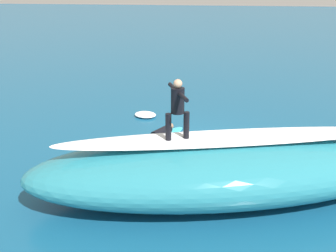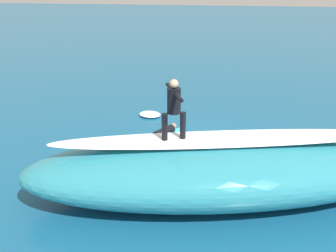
# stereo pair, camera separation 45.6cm
# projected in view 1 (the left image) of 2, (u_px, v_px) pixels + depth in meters

# --- Properties ---
(ground_plane) EXTENTS (120.00, 120.00, 0.00)m
(ground_plane) POSITION_uv_depth(u_px,v_px,m) (205.00, 150.00, 12.89)
(ground_plane) COLOR #145175
(wave_crest) EXTENTS (10.19, 5.31, 1.56)m
(wave_crest) POSITION_uv_depth(u_px,v_px,m) (225.00, 169.00, 9.95)
(wave_crest) COLOR teal
(wave_crest) RESTS_ON ground_plane
(wave_foam_lip) EXTENTS (8.29, 3.04, 0.08)m
(wave_foam_lip) POSITION_uv_depth(u_px,v_px,m) (227.00, 138.00, 9.66)
(wave_foam_lip) COLOR white
(wave_foam_lip) RESTS_ON wave_crest
(surfboard_riding) EXTENTS (2.04, 1.22, 0.07)m
(surfboard_riding) POSITION_uv_depth(u_px,v_px,m) (177.00, 141.00, 9.52)
(surfboard_riding) COLOR #EAE5C6
(surfboard_riding) RESTS_ON wave_crest
(surfer_riding) EXTENTS (0.59, 1.30, 1.44)m
(surfer_riding) POSITION_uv_depth(u_px,v_px,m) (178.00, 105.00, 9.21)
(surfer_riding) COLOR black
(surfer_riding) RESTS_ON surfboard_riding
(surfboard_paddling) EXTENTS (1.68, 2.37, 0.07)m
(surfboard_paddling) POSITION_uv_depth(u_px,v_px,m) (162.00, 137.00, 13.80)
(surfboard_paddling) COLOR #33B2D1
(surfboard_paddling) RESTS_ON ground_plane
(surfer_paddling) EXTENTS (1.05, 1.63, 0.32)m
(surfer_paddling) POSITION_uv_depth(u_px,v_px,m) (159.00, 134.00, 13.64)
(surfer_paddling) COLOR black
(surfer_paddling) RESTS_ON surfboard_paddling
(buoy_marker) EXTENTS (0.58, 0.58, 0.99)m
(buoy_marker) POSITION_uv_depth(u_px,v_px,m) (332.00, 166.00, 11.21)
(buoy_marker) COLOR red
(buoy_marker) RESTS_ON ground_plane
(foam_patch_near) EXTENTS (1.07, 0.99, 0.16)m
(foam_patch_near) POSITION_uv_depth(u_px,v_px,m) (145.00, 115.00, 15.85)
(foam_patch_near) COLOR white
(foam_patch_near) RESTS_ON ground_plane
(foam_patch_mid) EXTENTS (0.65, 0.46, 0.16)m
(foam_patch_mid) POSITION_uv_depth(u_px,v_px,m) (290.00, 178.00, 11.00)
(foam_patch_mid) COLOR white
(foam_patch_mid) RESTS_ON ground_plane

